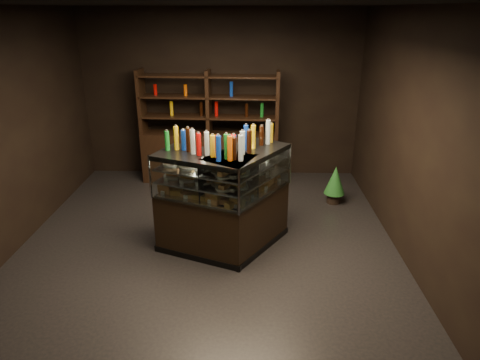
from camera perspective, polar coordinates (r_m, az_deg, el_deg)
ground at (r=6.06m, az=-4.00°, el=-7.34°), size 5.00×5.00×0.00m
room_shell at (r=5.39m, az=-4.55°, el=10.99°), size 5.02×5.02×3.01m
display_case at (r=5.55m, az=-1.84°, el=-4.95°), size 1.78×1.35×1.33m
food_display at (r=5.32m, az=-1.90°, el=0.42°), size 1.47×1.03×0.41m
bottles_top at (r=5.17m, az=-1.98°, el=5.12°), size 1.31×0.89×0.30m
potted_conifer at (r=7.02m, az=12.58°, el=0.06°), size 0.33×0.33×0.71m
back_shelving at (r=7.71m, az=-4.03°, el=4.12°), size 2.44×0.54×2.00m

